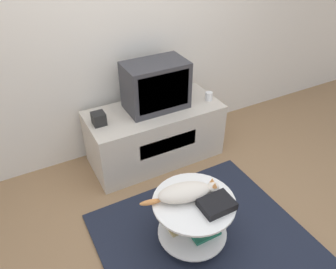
% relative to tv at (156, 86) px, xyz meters
% --- Properties ---
extents(ground_plane, '(12.00, 12.00, 0.00)m').
position_rel_tv_xyz_m(ground_plane, '(-0.18, -1.19, -0.80)').
color(ground_plane, '#93704C').
extents(wall_back, '(8.00, 0.05, 2.60)m').
position_rel_tv_xyz_m(wall_back, '(-0.18, 0.35, 0.50)').
color(wall_back, silver).
rests_on(wall_back, ground_plane).
extents(rug, '(1.56, 1.41, 0.02)m').
position_rel_tv_xyz_m(rug, '(-0.18, -1.19, -0.79)').
color(rug, '#1E2333').
rests_on(rug, ground_plane).
extents(tv_stand, '(1.31, 0.60, 0.58)m').
position_rel_tv_xyz_m(tv_stand, '(-0.04, -0.03, -0.52)').
color(tv_stand, beige).
rests_on(tv_stand, ground_plane).
extents(tv, '(0.58, 0.36, 0.46)m').
position_rel_tv_xyz_m(tv, '(0.00, 0.00, 0.00)').
color(tv, '#333338').
rests_on(tv, tv_stand).
extents(speaker, '(0.11, 0.11, 0.11)m').
position_rel_tv_xyz_m(speaker, '(-0.59, -0.04, -0.17)').
color(speaker, black).
rests_on(speaker, tv_stand).
extents(mug, '(0.07, 0.07, 0.09)m').
position_rel_tv_xyz_m(mug, '(0.53, -0.13, -0.19)').
color(mug, white).
rests_on(mug, tv_stand).
extents(coffee_table, '(0.60, 0.60, 0.44)m').
position_rel_tv_xyz_m(coffee_table, '(-0.27, -1.14, -0.52)').
color(coffee_table, '#B2B2B7').
rests_on(coffee_table, rug).
extents(dvd_box, '(0.23, 0.18, 0.06)m').
position_rel_tv_xyz_m(dvd_box, '(-0.16, -1.26, -0.32)').
color(dvd_box, black).
rests_on(dvd_box, coffee_table).
extents(cat, '(0.58, 0.26, 0.12)m').
position_rel_tv_xyz_m(cat, '(-0.30, -1.08, -0.29)').
color(cat, silver).
rests_on(cat, coffee_table).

